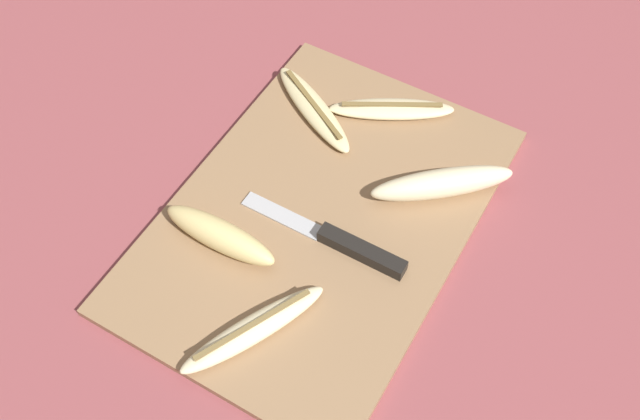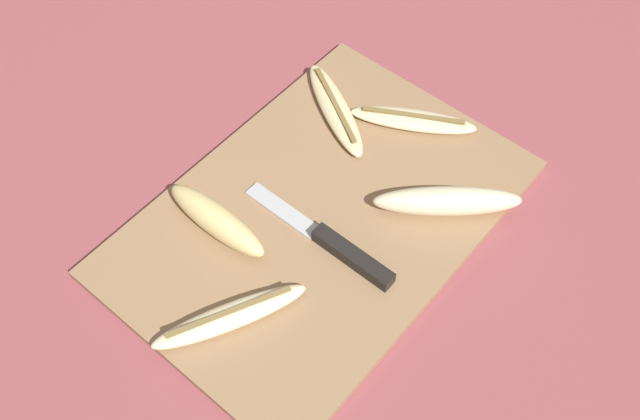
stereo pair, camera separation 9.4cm
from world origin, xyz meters
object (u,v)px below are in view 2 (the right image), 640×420
at_px(banana_pale_long, 230,316).
at_px(knife, 342,249).
at_px(banana_soft_right, 335,109).
at_px(banana_bright_far, 447,201).
at_px(banana_cream_curved, 414,120).
at_px(banana_golden_short, 217,220).

bearing_deg(banana_pale_long, knife, -14.37).
bearing_deg(banana_soft_right, banana_pale_long, -160.96).
distance_m(banana_bright_far, banana_soft_right, 0.21).
relative_size(banana_bright_far, banana_pale_long, 0.91).
bearing_deg(banana_cream_curved, banana_pale_long, -177.55).
distance_m(banana_bright_far, banana_cream_curved, 0.15).
bearing_deg(banana_golden_short, banana_soft_right, 2.52).
height_order(banana_cream_curved, banana_pale_long, banana_pale_long).
xyz_separation_m(knife, banana_pale_long, (-0.15, 0.04, 0.00)).
height_order(knife, banana_pale_long, banana_pale_long).
bearing_deg(banana_cream_curved, banana_bright_far, -127.71).
xyz_separation_m(banana_golden_short, banana_bright_far, (0.21, -0.20, 0.00)).
bearing_deg(banana_pale_long, banana_cream_curved, 2.45).
bearing_deg(knife, banana_golden_short, 117.03).
height_order(banana_golden_short, banana_pale_long, banana_golden_short).
relative_size(knife, banana_golden_short, 1.45).
relative_size(banana_bright_far, banana_soft_right, 0.95).
xyz_separation_m(banana_bright_far, banana_pale_long, (-0.29, 0.10, -0.01)).
bearing_deg(banana_pale_long, banana_golden_short, 51.22).
distance_m(banana_golden_short, banana_soft_right, 0.24).
xyz_separation_m(knife, banana_golden_short, (-0.07, 0.14, 0.01)).
height_order(knife, banana_cream_curved, banana_cream_curved).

